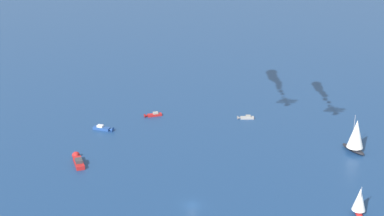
{
  "coord_description": "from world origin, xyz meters",
  "views": [
    {
      "loc": [
        -87.53,
        90.34,
        75.72
      ],
      "look_at": [
        0.95,
        -0.96,
        26.22
      ],
      "focal_mm": 52.9,
      "sensor_mm": 36.0,
      "label": 1
    }
  ],
  "objects_px": {
    "motorboat_far_port": "(104,128)",
    "sailboat_far_stbd": "(360,201)",
    "motorboat_ahead": "(78,161)",
    "motorboat_mid_cluster": "(152,115)",
    "motorboat_near_centre": "(245,118)",
    "sailboat_inshore": "(356,136)"
  },
  "relations": [
    {
      "from": "sailboat_inshore",
      "to": "motorboat_mid_cluster",
      "type": "bearing_deg",
      "value": 19.86
    },
    {
      "from": "sailboat_far_stbd",
      "to": "sailboat_inshore",
      "type": "xyz_separation_m",
      "value": [
        18.68,
        -31.54,
        1.74
      ]
    },
    {
      "from": "motorboat_near_centre",
      "to": "sailboat_far_stbd",
      "type": "height_order",
      "value": "sailboat_far_stbd"
    },
    {
      "from": "motorboat_ahead",
      "to": "motorboat_mid_cluster",
      "type": "xyz_separation_m",
      "value": [
        11.61,
        -39.94,
        -0.23
      ]
    },
    {
      "from": "motorboat_far_port",
      "to": "sailboat_far_stbd",
      "type": "relative_size",
      "value": 0.91
    },
    {
      "from": "sailboat_far_stbd",
      "to": "motorboat_ahead",
      "type": "height_order",
      "value": "sailboat_far_stbd"
    },
    {
      "from": "motorboat_far_port",
      "to": "sailboat_far_stbd",
      "type": "bearing_deg",
      "value": -172.25
    },
    {
      "from": "motorboat_near_centre",
      "to": "motorboat_ahead",
      "type": "bearing_deg",
      "value": 77.43
    },
    {
      "from": "motorboat_near_centre",
      "to": "motorboat_ahead",
      "type": "xyz_separation_m",
      "value": [
        13.62,
        61.04,
        0.27
      ]
    },
    {
      "from": "motorboat_near_centre",
      "to": "sailboat_inshore",
      "type": "bearing_deg",
      "value": -176.07
    },
    {
      "from": "sailboat_inshore",
      "to": "motorboat_ahead",
      "type": "bearing_deg",
      "value": 49.46
    },
    {
      "from": "sailboat_inshore",
      "to": "sailboat_far_stbd",
      "type": "bearing_deg",
      "value": 120.63
    },
    {
      "from": "motorboat_near_centre",
      "to": "motorboat_ahead",
      "type": "distance_m",
      "value": 62.54
    },
    {
      "from": "motorboat_far_port",
      "to": "motorboat_ahead",
      "type": "xyz_separation_m",
      "value": [
        -14.01,
        20.44,
        0.17
      ]
    },
    {
      "from": "motorboat_far_port",
      "to": "motorboat_mid_cluster",
      "type": "distance_m",
      "value": 19.65
    },
    {
      "from": "sailboat_far_stbd",
      "to": "motorboat_ahead",
      "type": "xyz_separation_m",
      "value": [
        73.3,
        32.32,
        -2.9
      ]
    },
    {
      "from": "motorboat_near_centre",
      "to": "sailboat_far_stbd",
      "type": "bearing_deg",
      "value": 154.3
    },
    {
      "from": "sailboat_far_stbd",
      "to": "motorboat_mid_cluster",
      "type": "height_order",
      "value": "sailboat_far_stbd"
    },
    {
      "from": "motorboat_near_centre",
      "to": "sailboat_far_stbd",
      "type": "xyz_separation_m",
      "value": [
        -59.69,
        28.72,
        3.17
      ]
    },
    {
      "from": "motorboat_near_centre",
      "to": "motorboat_far_port",
      "type": "distance_m",
      "value": 49.11
    },
    {
      "from": "motorboat_far_port",
      "to": "motorboat_mid_cluster",
      "type": "relative_size",
      "value": 1.15
    },
    {
      "from": "sailboat_far_stbd",
      "to": "sailboat_inshore",
      "type": "relative_size",
      "value": 0.68
    }
  ]
}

